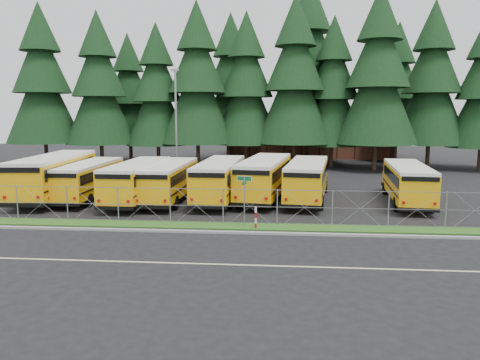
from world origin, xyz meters
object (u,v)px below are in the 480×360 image
object	(u,v)px
bus_6	(308,181)
bus_east	(407,184)
bus_2	(139,182)
bus_4	(220,181)
bus_1	(90,181)
street_sign	(244,191)
striped_bollard	(256,218)
bus_0	(57,177)
bus_3	(170,182)
bus_5	(265,179)
light_standard	(176,119)

from	to	relation	value
bus_6	bus_east	bearing A→B (deg)	4.00
bus_2	bus_4	size ratio (longest dim) A/B	0.98
bus_1	bus_2	distance (m)	3.84
street_sign	striped_bollard	distance (m)	1.57
bus_0	street_sign	xyz separation A→B (m)	(14.08, -7.47, 0.48)
bus_0	striped_bollard	bearing A→B (deg)	-31.66
bus_4	bus_east	size ratio (longest dim) A/B	1.05
bus_3	bus_east	size ratio (longest dim) A/B	1.00
bus_1	bus_3	size ratio (longest dim) A/B	0.99
bus_5	bus_6	world-z (taller)	bus_5
bus_5	bus_0	bearing A→B (deg)	-168.19
striped_bollard	bus_0	bearing A→B (deg)	152.48
bus_3	striped_bollard	distance (m)	9.79
bus_2	bus_0	bearing A→B (deg)	174.81
bus_1	striped_bollard	xyz separation A→B (m)	(12.25, -7.65, -0.72)
bus_0	striped_bollard	world-z (taller)	bus_0
bus_4	street_sign	world-z (taller)	street_sign
bus_2	light_standard	bearing A→B (deg)	92.18
bus_0	street_sign	bearing A→B (deg)	-32.10
bus_5	bus_6	size ratio (longest dim) A/B	1.05
bus_3	bus_6	bearing A→B (deg)	6.48
bus_3	light_standard	distance (m)	13.47
bus_0	bus_east	xyz separation A→B (m)	(24.55, 0.27, -0.23)
bus_5	light_standard	bearing A→B (deg)	136.22
bus_4	bus_0	bearing A→B (deg)	-176.97
bus_4	bus_5	size ratio (longest dim) A/B	0.96
bus_0	street_sign	size ratio (longest dim) A/B	4.22
bus_6	street_sign	distance (m)	9.00
bus_0	light_standard	size ratio (longest dim) A/B	1.17
bus_6	striped_bollard	distance (m)	8.94
bus_east	light_standard	bearing A→B (deg)	152.90
bus_1	striped_bollard	world-z (taller)	bus_1
bus_6	striped_bollard	xyz separation A→B (m)	(-3.17, -8.32, -0.79)
light_standard	street_sign	bearing A→B (deg)	-67.76
bus_4	bus_5	bearing A→B (deg)	17.16
bus_1	street_sign	distance (m)	13.83
bus_6	light_standard	size ratio (longest dim) A/B	1.05
bus_1	bus_6	world-z (taller)	bus_6
bus_0	street_sign	distance (m)	15.94
light_standard	bus_east	bearing A→B (deg)	-33.01
street_sign	bus_6	bearing A→B (deg)	64.98
striped_bollard	bus_6	bearing A→B (deg)	69.13
bus_east	light_standard	xyz separation A→B (m)	(-18.57, 12.06, 4.17)
bus_1	light_standard	xyz separation A→B (m)	(3.52, 12.33, 4.19)
light_standard	bus_1	bearing A→B (deg)	-105.95
bus_4	bus_east	bearing A→B (deg)	2.67
street_sign	bus_4	bearing A→B (deg)	106.65
light_standard	bus_0	bearing A→B (deg)	-115.88
bus_6	bus_4	bearing A→B (deg)	-167.93
bus_east	striped_bollard	size ratio (longest dim) A/B	8.45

